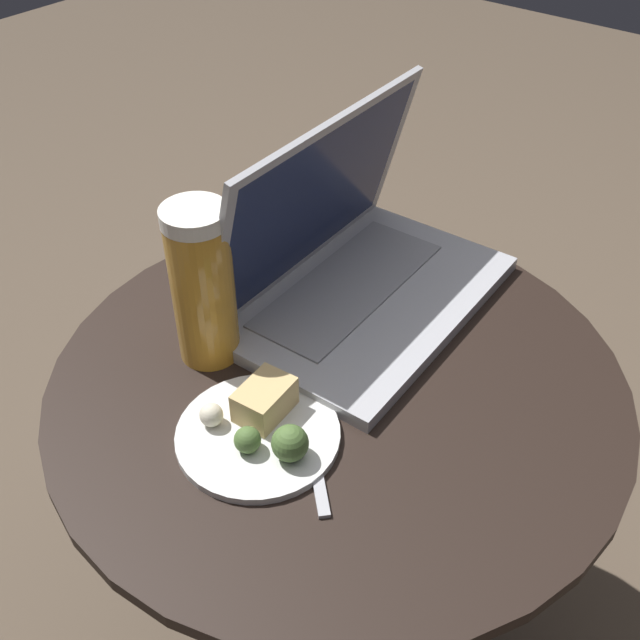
{
  "coord_description": "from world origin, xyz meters",
  "views": [
    {
      "loc": [
        -0.5,
        -0.38,
        1.15
      ],
      "look_at": [
        0.0,
        0.03,
        0.61
      ],
      "focal_mm": 42.0,
      "sensor_mm": 36.0,
      "label": 1
    }
  ],
  "objects": [
    {
      "name": "table",
      "position": [
        0.0,
        0.0,
        0.39
      ],
      "size": [
        0.67,
        0.67,
        0.54
      ],
      "color": "black",
      "rests_on": "ground_plane"
    },
    {
      "name": "snack_plate",
      "position": [
        -0.12,
        0.01,
        0.56
      ],
      "size": [
        0.18,
        0.18,
        0.05
      ],
      "color": "silver",
      "rests_on": "table"
    },
    {
      "name": "laptop",
      "position": [
        0.13,
        0.08,
        0.59
      ],
      "size": [
        0.38,
        0.25,
        0.25
      ],
      "color": "#B2B2B7",
      "rests_on": "table"
    },
    {
      "name": "ground_plane",
      "position": [
        0.0,
        0.0,
        0.0
      ],
      "size": [
        6.0,
        6.0,
        0.0
      ],
      "primitive_type": "plane",
      "color": "brown"
    },
    {
      "name": "beer_glass",
      "position": [
        -0.06,
        0.14,
        0.64
      ],
      "size": [
        0.07,
        0.07,
        0.2
      ],
      "color": "gold",
      "rests_on": "table"
    },
    {
      "name": "fork",
      "position": [
        -0.1,
        -0.04,
        0.55
      ],
      "size": [
        0.13,
        0.13,
        0.0
      ],
      "color": "#B2B2B7",
      "rests_on": "table"
    }
  ]
}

